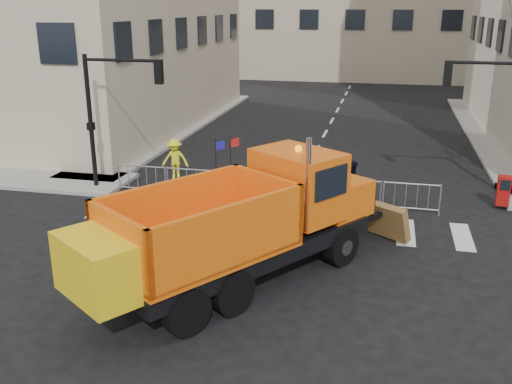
% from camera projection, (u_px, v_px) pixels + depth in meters
% --- Properties ---
extents(ground, '(120.00, 120.00, 0.00)m').
position_uv_depth(ground, '(239.00, 297.00, 14.78)').
color(ground, black).
rests_on(ground, ground).
extents(sidewalk_back, '(64.00, 5.00, 0.15)m').
position_uv_depth(sidewalk_back, '(293.00, 193.00, 22.62)').
color(sidewalk_back, gray).
rests_on(sidewalk_back, ground).
extents(traffic_light_left, '(0.18, 0.18, 5.40)m').
position_uv_depth(traffic_light_left, '(91.00, 124.00, 22.57)').
color(traffic_light_left, black).
rests_on(traffic_light_left, ground).
extents(crowd_barriers, '(12.60, 0.60, 1.10)m').
position_uv_depth(crowd_barriers, '(270.00, 187.00, 21.80)').
color(crowd_barriers, '#9EA0A5').
rests_on(crowd_barriers, ground).
extents(plow_truck, '(8.12, 10.03, 4.00)m').
position_uv_depth(plow_truck, '(238.00, 222.00, 14.93)').
color(plow_truck, black).
rests_on(plow_truck, ground).
extents(cop_a, '(0.70, 0.61, 1.63)m').
position_uv_depth(cop_a, '(343.00, 215.00, 18.15)').
color(cop_a, black).
rests_on(cop_a, ground).
extents(cop_b, '(1.27, 1.21, 2.07)m').
position_uv_depth(cop_b, '(349.00, 188.00, 20.12)').
color(cop_b, black).
rests_on(cop_b, ground).
extents(cop_c, '(1.06, 0.85, 1.68)m').
position_uv_depth(cop_c, '(327.00, 219.00, 17.79)').
color(cop_c, black).
rests_on(cop_c, ground).
extents(worker, '(1.19, 0.76, 1.74)m').
position_uv_depth(worker, '(175.00, 159.00, 23.89)').
color(worker, yellow).
rests_on(worker, sidewalk_back).
extents(newspaper_box, '(0.48, 0.44, 1.10)m').
position_uv_depth(newspaper_box, '(503.00, 191.00, 20.92)').
color(newspaper_box, '#A50F0C').
rests_on(newspaper_box, sidewalk_back).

